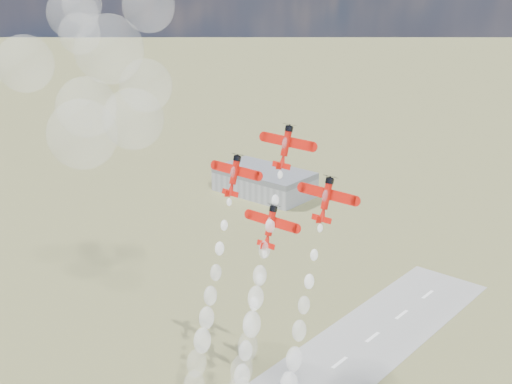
{
  "coord_description": "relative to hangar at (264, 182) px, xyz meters",
  "views": [
    {
      "loc": [
        103.96,
        -96.43,
        125.35
      ],
      "look_at": [
        11.63,
        14.66,
        74.75
      ],
      "focal_mm": 50.0,
      "sensor_mm": 36.0,
      "label": 1
    }
  ],
  "objects": [
    {
      "name": "plane_right",
      "position": [
        149.78,
        -165.42,
        71.02
      ],
      "size": [
        12.89,
        5.27,
        8.96
      ],
      "rotation": [
        1.27,
        0.0,
        0.0
      ],
      "color": "red",
      "rests_on": "ground"
    },
    {
      "name": "plane_left",
      "position": [
        125.48,
        -165.42,
        71.02
      ],
      "size": [
        12.89,
        5.27,
        8.96
      ],
      "rotation": [
        1.27,
        0.0,
        0.0
      ],
      "color": "red",
      "rests_on": "ground"
    },
    {
      "name": "smoke_trail_left",
      "position": [
        125.64,
        -179.66,
        24.77
      ],
      "size": [
        5.32,
        18.59,
        54.69
      ],
      "color": "white",
      "rests_on": "plane_left"
    },
    {
      "name": "drifted_smoke_cloud",
      "position": [
        65.44,
        -155.05,
        82.34
      ],
      "size": [
        50.29,
        37.23,
        55.55
      ],
      "color": "white",
      "rests_on": "ground"
    },
    {
      "name": "plane_slot",
      "position": [
        137.63,
        -167.93,
        62.89
      ],
      "size": [
        12.89,
        5.27,
        8.96
      ],
      "rotation": [
        1.27,
        0.0,
        0.0
      ],
      "color": "red",
      "rests_on": "ground"
    },
    {
      "name": "hangar",
      "position": [
        0.0,
        0.0,
        0.0
      ],
      "size": [
        50.0,
        28.0,
        13.0
      ],
      "color": "gray",
      "rests_on": "ground"
    },
    {
      "name": "plane_lead",
      "position": [
        137.63,
        -162.91,
        79.15
      ],
      "size": [
        12.89,
        5.27,
        8.96
      ],
      "rotation": [
        1.27,
        0.0,
        0.0
      ],
      "color": "red",
      "rests_on": "ground"
    },
    {
      "name": "smoke_trail_lead",
      "position": [
        137.6,
        -177.27,
        32.87
      ],
      "size": [
        5.9,
        19.61,
        54.23
      ],
      "color": "white",
      "rests_on": "plane_lead"
    }
  ]
}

